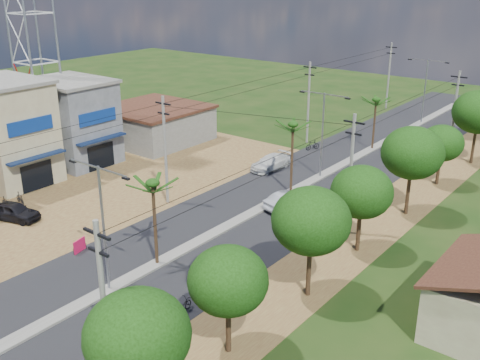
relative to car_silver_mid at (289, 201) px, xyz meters
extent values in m
plane|color=black|center=(-1.77, -17.04, -0.72)|extent=(160.00, 160.00, 0.00)
cube|color=black|center=(-1.77, -2.04, -0.70)|extent=(12.00, 110.00, 0.04)
cube|color=#605E56|center=(-1.77, 0.96, -0.63)|extent=(1.00, 90.00, 0.18)
cube|color=#57351E|center=(-16.77, -9.04, -0.70)|extent=(18.00, 46.00, 0.04)
cube|color=#57351E|center=(6.73, -2.04, -0.70)|extent=(5.00, 90.00, 0.03)
cube|color=#9A8A68|center=(-23.77, -10.04, 3.78)|extent=(8.00, 6.00, 9.00)
cube|color=#0F1D3F|center=(-19.37, -10.04, 2.38)|extent=(0.80, 5.40, 0.15)
cube|color=black|center=(-19.72, -10.04, 0.58)|extent=(0.10, 3.00, 2.40)
cube|color=navy|center=(-19.69, -10.04, 5.13)|extent=(0.12, 4.20, 1.20)
cube|color=#4B4F53|center=(-23.77, -3.04, 3.28)|extent=(8.00, 6.00, 8.00)
cube|color=#605E56|center=(-23.77, -3.04, 7.43)|extent=(8.40, 6.40, 0.30)
cube|color=#0F1D3F|center=(-19.37, -3.04, 2.38)|extent=(0.80, 5.40, 0.15)
cube|color=black|center=(-19.72, -3.04, 0.58)|extent=(0.10, 3.00, 2.40)
cube|color=navy|center=(-19.69, -3.04, 4.48)|extent=(0.12, 4.20, 1.20)
cube|color=#605E56|center=(-22.77, 6.96, 1.08)|extent=(10.00, 10.00, 3.60)
cube|color=black|center=(-22.77, 6.96, 3.08)|extent=(10.40, 10.40, 0.30)
ellipsoid|color=black|center=(7.73, -23.04, 3.78)|extent=(4.40, 4.40, 3.74)
cylinder|color=black|center=(7.53, -17.04, 1.21)|extent=(0.28, 0.28, 3.85)
ellipsoid|color=black|center=(7.53, -17.04, 3.41)|extent=(4.00, 4.00, 3.40)
cylinder|color=black|center=(7.93, -10.04, 1.56)|extent=(0.28, 0.28, 4.55)
ellipsoid|color=black|center=(7.93, -10.04, 4.16)|extent=(4.60, 4.60, 3.91)
cylinder|color=black|center=(7.63, -3.04, 1.31)|extent=(0.28, 0.28, 4.06)
ellipsoid|color=black|center=(7.63, -3.04, 3.63)|extent=(4.20, 4.20, 3.57)
cylinder|color=black|center=(7.83, 4.96, 1.66)|extent=(0.28, 0.28, 4.76)
ellipsoid|color=black|center=(7.83, 4.96, 4.38)|extent=(4.80, 4.80, 4.08)
cylinder|color=black|center=(7.43, 12.96, 1.10)|extent=(0.28, 0.28, 3.64)
ellipsoid|color=black|center=(7.43, 12.96, 3.18)|extent=(3.80, 3.80, 3.23)
cylinder|color=black|center=(8.03, 20.96, 1.73)|extent=(0.28, 0.28, 4.90)
ellipsoid|color=black|center=(8.03, 20.96, 4.53)|extent=(5.00, 5.00, 4.25)
cylinder|color=black|center=(-1.77, -13.04, 2.18)|extent=(0.22, 0.22, 5.80)
cylinder|color=black|center=(-1.77, 2.96, 2.38)|extent=(0.22, 0.22, 6.20)
cylinder|color=black|center=(-1.77, 18.96, 2.03)|extent=(0.22, 0.22, 5.50)
cylinder|color=gray|center=(-1.77, -17.04, 3.28)|extent=(0.16, 0.16, 8.00)
cube|color=gray|center=(-0.57, -17.04, 7.18)|extent=(2.40, 0.08, 0.08)
cube|color=gray|center=(-2.97, -17.04, 7.18)|extent=(2.40, 0.08, 0.08)
cube|color=black|center=(0.53, -17.04, 7.08)|extent=(0.50, 0.18, 0.12)
cube|color=black|center=(-4.07, -17.04, 7.08)|extent=(0.50, 0.18, 0.12)
cylinder|color=gray|center=(-1.77, 7.96, 3.28)|extent=(0.16, 0.16, 8.00)
cube|color=gray|center=(-0.57, 7.96, 7.18)|extent=(2.40, 0.08, 0.08)
cube|color=gray|center=(-2.97, 7.96, 7.18)|extent=(2.40, 0.08, 0.08)
cube|color=black|center=(0.53, 7.96, 7.08)|extent=(0.50, 0.18, 0.12)
cube|color=black|center=(-4.07, 7.96, 7.08)|extent=(0.50, 0.18, 0.12)
cylinder|color=gray|center=(-1.77, 32.96, 3.28)|extent=(0.16, 0.16, 8.00)
cube|color=gray|center=(-0.57, 32.96, 7.18)|extent=(2.40, 0.08, 0.08)
cube|color=gray|center=(-2.97, 32.96, 7.18)|extent=(2.40, 0.08, 0.08)
cube|color=black|center=(0.53, 32.96, 7.08)|extent=(0.50, 0.18, 0.12)
cube|color=black|center=(-4.07, 32.96, 7.08)|extent=(0.50, 0.18, 0.12)
cylinder|color=#605E56|center=(-8.77, -5.04, 3.78)|extent=(0.24, 0.24, 9.00)
cube|color=black|center=(-8.77, -5.04, 7.68)|extent=(1.60, 0.12, 0.12)
cube|color=black|center=(-8.77, -5.04, 6.88)|extent=(1.20, 0.12, 0.12)
cylinder|color=#605E56|center=(-8.77, 16.96, 3.78)|extent=(0.24, 0.24, 9.00)
cube|color=black|center=(-8.77, 16.96, 7.68)|extent=(1.60, 0.12, 0.12)
cube|color=black|center=(-8.77, 16.96, 6.88)|extent=(1.20, 0.12, 0.12)
cylinder|color=#605E56|center=(-8.77, 37.96, 3.78)|extent=(0.24, 0.24, 9.00)
cube|color=black|center=(-8.77, 37.96, 7.68)|extent=(1.60, 0.12, 0.12)
cube|color=black|center=(-8.77, 37.96, 6.88)|extent=(1.20, 0.12, 0.12)
cylinder|color=#605E56|center=(5.73, -23.04, 3.78)|extent=(0.24, 0.24, 9.00)
cube|color=black|center=(5.73, -23.04, 7.68)|extent=(1.60, 0.12, 0.12)
cube|color=black|center=(5.73, -23.04, 6.88)|extent=(1.20, 0.12, 0.12)
cylinder|color=#605E56|center=(5.73, -1.04, 3.78)|extent=(0.24, 0.24, 9.00)
cube|color=black|center=(5.73, -1.04, 7.68)|extent=(1.60, 0.12, 0.12)
cube|color=black|center=(5.73, -1.04, 6.88)|extent=(1.20, 0.12, 0.12)
cylinder|color=#605E56|center=(5.73, 20.96, 3.78)|extent=(0.24, 0.24, 9.00)
cube|color=black|center=(5.73, 20.96, 7.68)|extent=(1.60, 0.12, 0.12)
cube|color=black|center=(5.73, 20.96, 6.88)|extent=(1.20, 0.12, 0.12)
imported|color=#A1A3A9|center=(0.00, 0.00, 0.00)|extent=(2.64, 4.61, 1.44)
imported|color=beige|center=(-6.77, 7.03, -0.04)|extent=(2.33, 4.83, 1.36)
imported|color=black|center=(-15.60, -14.88, 0.00)|extent=(4.52, 2.92, 1.43)
imported|color=black|center=(3.43, -16.12, -0.27)|extent=(0.87, 1.76, 0.89)
imported|color=black|center=(-6.77, 6.60, -0.28)|extent=(1.13, 1.77, 0.88)
imported|color=black|center=(-6.77, 14.87, -0.20)|extent=(1.15, 1.77, 1.03)
cube|color=#BE1140|center=(-7.27, -15.04, -0.24)|extent=(0.36, 1.14, 0.97)
cylinder|color=black|center=(-7.27, -15.58, -0.48)|extent=(0.04, 0.04, 0.48)
cylinder|color=black|center=(-7.27, -14.51, -0.48)|extent=(0.04, 0.04, 0.48)
imported|color=black|center=(-18.13, -14.11, -0.22)|extent=(1.73, 0.81, 1.00)
imported|color=black|center=(-18.13, -12.81, -0.22)|extent=(1.73, 0.81, 1.00)
camera|label=1|loc=(22.58, -35.36, 17.52)|focal=42.00mm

